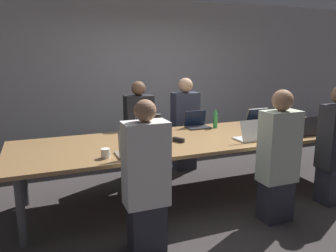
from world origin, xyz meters
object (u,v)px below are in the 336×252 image
object	(u,v)px
laptop_far_midleft	(149,128)
person_near_left	(146,180)
cup_near_left	(105,153)
laptop_far_center	(196,123)
person_near_midright	(278,159)
person_far_center	(185,125)
laptop_near_midright	(252,135)
laptop_near_left	(133,149)
bottle_far_center	(215,120)
person_far_midleft	(139,132)
cup_far_midleft	(129,133)
stapler	(178,140)
person_near_right	(336,147)
laptop_far_right	(258,119)
bottle_far_right	(279,116)
laptop_near_right	(308,130)

from	to	relation	value
laptop_far_midleft	person_near_left	bearing A→B (deg)	-109.32
cup_near_left	laptop_far_center	bearing A→B (deg)	31.98
person_near_midright	person_far_center	xyz separation A→B (m)	(-0.23, 1.89, 0.00)
laptop_near_midright	laptop_near_left	world-z (taller)	laptop_near_left
laptop_near_midright	laptop_near_left	bearing A→B (deg)	3.08
bottle_far_center	cup_near_left	size ratio (longest dim) A/B	2.68
person_far_center	cup_near_left	world-z (taller)	person_far_center
laptop_near_midright	person_far_midleft	bearing A→B (deg)	-51.01
person_near_midright	laptop_far_center	bearing A→B (deg)	-79.71
cup_far_midleft	person_near_midright	bearing A→B (deg)	-44.37
person_far_center	cup_near_left	xyz separation A→B (m)	(-1.51, -1.38, 0.11)
person_near_midright	laptop_far_midleft	distance (m)	1.69
laptop_near_midright	stapler	world-z (taller)	laptop_near_midright
person_near_right	bottle_far_center	xyz separation A→B (m)	(-0.95, 1.22, 0.18)
stapler	laptop_far_midleft	bearing A→B (deg)	78.33
bottle_far_center	laptop_far_midleft	size ratio (longest dim) A/B	0.75
laptop_far_right	laptop_near_left	bearing A→B (deg)	-157.37
laptop_far_midleft	laptop_far_right	xyz separation A→B (m)	(1.77, 0.03, -0.01)
stapler	bottle_far_right	bearing A→B (deg)	-17.30
person_far_midleft	cup_far_midleft	xyz separation A→B (m)	(-0.30, -0.54, 0.13)
person_near_midright	person_far_midleft	bearing A→B (deg)	-61.11
person_near_right	person_near_left	xyz separation A→B (m)	(-2.42, -0.12, -0.02)
person_far_center	bottle_far_center	bearing A→B (deg)	-69.43
person_near_right	bottle_far_center	size ratio (longest dim) A/B	5.61
cup_near_left	person_near_right	bearing A→B (deg)	-8.56
laptop_far_center	cup_near_left	distance (m)	1.75
laptop_near_right	cup_near_left	distance (m)	2.63
bottle_far_right	laptop_far_right	bearing A→B (deg)	151.20
laptop_far_center	person_near_left	bearing A→B (deg)	-130.27
bottle_far_center	laptop_near_left	bearing A→B (deg)	-149.08
cup_far_midleft	stapler	bearing A→B (deg)	-44.40
person_near_midright	laptop_far_center	distance (m)	1.46
laptop_near_right	laptop_near_left	size ratio (longest dim) A/B	1.00
person_far_center	laptop_near_left	xyz separation A→B (m)	(-1.24, -1.44, 0.14)
laptop_near_midright	person_far_midleft	xyz separation A→B (m)	(-1.03, 1.28, -0.15)
person_far_center	bottle_far_right	world-z (taller)	person_far_center
laptop_near_right	cup_far_midleft	world-z (taller)	laptop_near_right
person_far_center	laptop_far_right	xyz separation A→B (m)	(0.99, -0.51, 0.13)
person_far_center	person_far_midleft	distance (m)	0.77
laptop_far_right	bottle_far_center	bearing A→B (deg)	-175.59
laptop_far_center	laptop_near_left	world-z (taller)	laptop_near_left
person_near_midright	laptop_far_midleft	world-z (taller)	person_near_midright
person_near_right	laptop_far_center	size ratio (longest dim) A/B	4.39
person_near_midright	laptop_far_right	xyz separation A→B (m)	(0.76, 1.38, 0.13)
laptop_far_midleft	bottle_far_center	bearing A→B (deg)	-1.77
laptop_near_left	bottle_far_right	size ratio (longest dim) A/B	1.23
laptop_near_left	stapler	distance (m)	0.74
laptop_near_midright	person_near_right	bearing A→B (deg)	154.43
person_near_left	bottle_far_right	xyz separation A→B (m)	(2.51, 1.25, 0.20)
person_near_left	cup_near_left	xyz separation A→B (m)	(-0.26, 0.52, 0.13)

